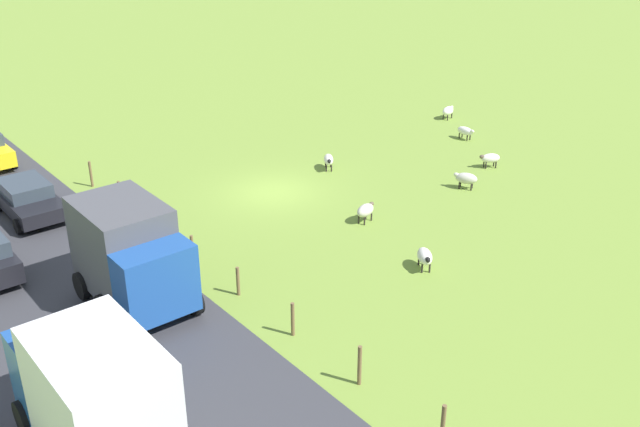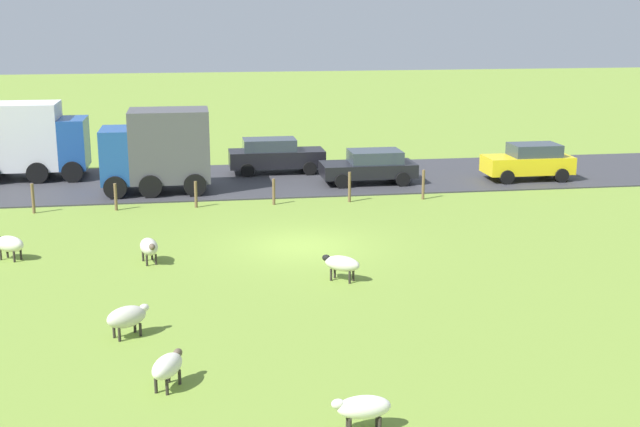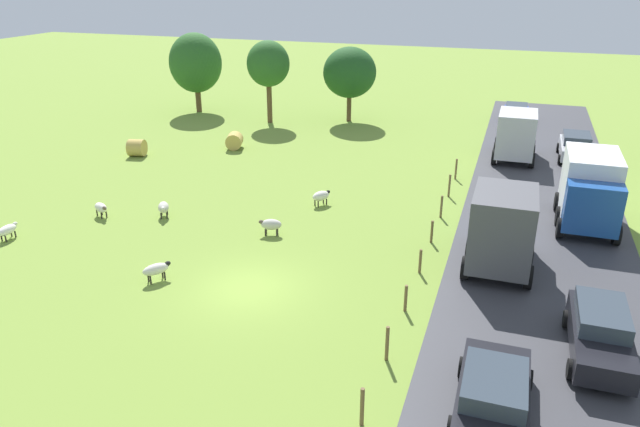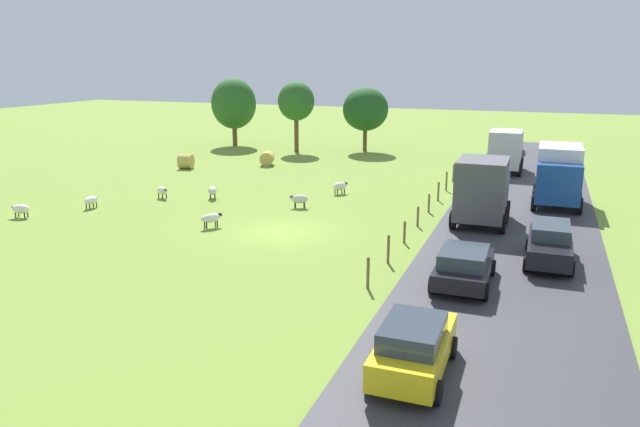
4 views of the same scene
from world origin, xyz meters
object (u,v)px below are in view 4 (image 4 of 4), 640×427
Objects in this scene: sheep_2 at (91,200)px; sheep_4 at (299,199)px; sheep_3 at (212,191)px; sheep_6 at (211,218)px; car_1 at (511,144)px; car_4 at (558,161)px; sheep_0 at (162,191)px; truck_2 at (482,189)px; hay_bale_0 at (267,159)px; tree_2 at (296,102)px; car_0 at (464,265)px; car_2 at (414,346)px; truck_1 at (506,150)px; hay_bale_1 at (186,161)px; tree_1 at (234,104)px; sheep_1 at (340,186)px; tree_0 at (365,109)px; truck_0 at (558,174)px; sheep_5 at (21,209)px.

sheep_4 is at bearing 20.99° from sheep_2.
sheep_3 is 6.84m from sheep_6.
car_1 is 0.89× the size of car_4.
sheep_0 is at bearing -125.04° from car_1.
sheep_6 is 35.18m from car_1.
sheep_2 is 22.48m from truck_2.
sheep_3 is at bearing -80.41° from hay_bale_0.
sheep_4 reaches higher than sheep_0.
sheep_2 is 0.17× the size of tree_2.
car_0 is (16.88, -9.70, 0.33)m from sheep_3.
car_2 is at bearing -89.94° from car_1.
sheep_3 is 6.08m from sheep_4.
car_1 is at bearing 18.75° from tree_2.
sheep_3 reaches higher than sheep_2.
sheep_0 is 0.96× the size of sheep_2.
car_2 is at bearing -90.28° from truck_1.
car_0 is at bearing -89.50° from truck_1.
hay_bale_1 reaches higher than sheep_3.
tree_2 is (-6.16, 26.16, 4.20)m from sheep_6.
car_2 is (16.50, -17.15, 0.41)m from sheep_3.
hay_bale_0 is (-2.09, 12.36, 0.05)m from sheep_3.
sheep_2 is 27.29m from tree_1.
tree_0 is at bearing 101.57° from sheep_1.
sheep_0 is at bearing -161.25° from sheep_3.
truck_0 is (20.35, 5.67, 1.41)m from sheep_3.
car_2 is (26.78, -39.05, -3.31)m from tree_1.
truck_2 is (26.83, -22.20, -2.30)m from tree_1.
tree_1 is 1.03× the size of tree_2.
sheep_1 is at bearing 26.87° from sheep_0.
hay_bale_1 is at bearing 115.07° from sheep_0.
hay_bale_0 is 8.93m from tree_2.
sheep_2 is 25.24m from car_2.
car_0 is 0.96× the size of car_4.
sheep_2 is at bearing -79.70° from tree_1.
truck_0 reaches higher than sheep_6.
hay_bale_1 is at bearing -163.02° from car_4.
truck_1 is at bearing 89.72° from car_2.
car_4 is (17.09, 23.14, 0.39)m from sheep_6.
tree_2 reaches higher than sheep_1.
sheep_1 is 15.36m from hay_bale_1.
hay_bale_0 is 0.20× the size of tree_0.
sheep_5 reaches higher than sheep_6.
tree_1 reaches higher than truck_0.
car_1 is at bearing 55.15° from sheep_2.
truck_2 is at bearing -39.61° from tree_1.
tree_0 reaches higher than truck_1.
car_2 is (0.05, -43.90, 0.08)m from car_1.
sheep_2 is 38.32m from car_1.
car_2 is at bearing -58.31° from sheep_4.
car_4 reaches higher than sheep_3.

